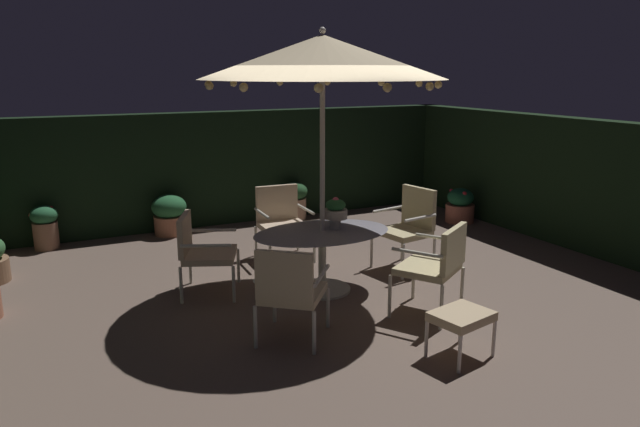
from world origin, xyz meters
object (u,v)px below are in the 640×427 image
at_px(potted_plant_left_far, 45,226).
at_px(ottoman_footrest, 461,318).
at_px(potted_plant_left_near, 460,206).
at_px(centerpiece_planter, 336,211).
at_px(patio_chair_southeast, 201,248).
at_px(patio_dining_table, 322,245).
at_px(patio_chair_north, 437,262).
at_px(patio_chair_northeast, 409,223).
at_px(potted_plant_right_near, 295,199).
at_px(patio_umbrella, 322,57).
at_px(patio_chair_south, 290,288).
at_px(potted_plant_back_center, 169,214).
at_px(patio_chair_east, 282,218).

bearing_deg(potted_plant_left_far, ottoman_footrest, -58.80).
height_order(ottoman_footrest, potted_plant_left_near, potted_plant_left_near).
height_order(centerpiece_planter, patio_chair_southeast, centerpiece_planter).
bearing_deg(patio_dining_table, patio_chair_north, -57.65).
distance_m(patio_chair_northeast, potted_plant_right_near, 2.99).
relative_size(patio_umbrella, patio_chair_south, 3.10).
bearing_deg(patio_chair_north, potted_plant_left_far, 128.92).
distance_m(patio_chair_south, potted_plant_back_center, 4.22).
height_order(patio_chair_south, potted_plant_left_far, patio_chair_south).
height_order(potted_plant_left_far, potted_plant_left_near, potted_plant_left_far).
relative_size(patio_dining_table, centerpiece_planter, 4.38).
bearing_deg(patio_chair_east, potted_plant_back_center, 121.59).
relative_size(patio_umbrella, patio_chair_northeast, 2.82).
distance_m(patio_chair_northeast, patio_chair_southeast, 2.60).
bearing_deg(patio_chair_southeast, centerpiece_planter, -19.51).
height_order(potted_plant_left_far, potted_plant_back_center, potted_plant_left_far).
height_order(centerpiece_planter, potted_plant_right_near, centerpiece_planter).
relative_size(patio_chair_southeast, potted_plant_left_near, 1.60).
bearing_deg(potted_plant_left_far, centerpiece_planter, -46.92).
relative_size(potted_plant_right_near, potted_plant_left_near, 1.12).
height_order(patio_chair_east, potted_plant_left_far, patio_chair_east).
relative_size(patio_chair_southeast, potted_plant_right_near, 1.43).
bearing_deg(patio_chair_east, patio_chair_southeast, -147.78).
height_order(patio_chair_east, ottoman_footrest, patio_chair_east).
height_order(patio_chair_south, potted_plant_back_center, patio_chair_south).
xyz_separation_m(patio_dining_table, patio_chair_southeast, (-1.24, 0.53, -0.01)).
bearing_deg(patio_chair_north, patio_chair_northeast, 65.85).
xyz_separation_m(patio_dining_table, ottoman_footrest, (0.36, -1.98, -0.18)).
xyz_separation_m(patio_chair_southeast, potted_plant_left_near, (4.68, 1.27, -0.26)).
height_order(patio_chair_northeast, potted_plant_left_near, patio_chair_northeast).
distance_m(patio_chair_northeast, potted_plant_left_near, 2.64).
bearing_deg(potted_plant_left_near, potted_plant_left_far, 167.56).
relative_size(patio_chair_northeast, patio_chair_south, 1.10).
distance_m(patio_chair_north, patio_chair_southeast, 2.58).
distance_m(centerpiece_planter, patio_chair_northeast, 1.22).
bearing_deg(potted_plant_right_near, patio_chair_south, -114.37).
distance_m(patio_chair_east, patio_chair_south, 2.59).
relative_size(patio_chair_north, potted_plant_left_far, 1.54).
bearing_deg(potted_plant_left_near, patio_chair_east, -172.53).
relative_size(patio_umbrella, patio_chair_north, 3.03).
bearing_deg(patio_umbrella, potted_plant_back_center, 108.10).
height_order(centerpiece_planter, potted_plant_back_center, centerpiece_planter).
relative_size(patio_umbrella, potted_plant_right_near, 4.59).
bearing_deg(patio_chair_south, patio_umbrella, 50.96).
bearing_deg(ottoman_footrest, potted_plant_left_near, 50.88).
bearing_deg(patio_chair_east, patio_umbrella, -93.01).
bearing_deg(ottoman_footrest, patio_umbrella, 100.34).
height_order(patio_umbrella, patio_chair_southeast, patio_umbrella).
bearing_deg(potted_plant_right_near, potted_plant_back_center, -178.71).
bearing_deg(patio_chair_southeast, patio_umbrella, -23.16).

